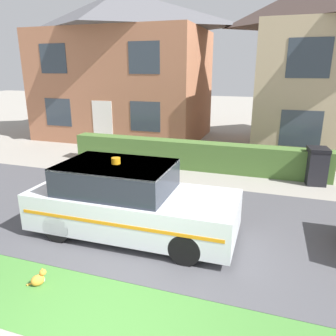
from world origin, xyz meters
name	(u,v)px	position (x,y,z in m)	size (l,w,h in m)	color
ground_plane	(98,336)	(0.00, 0.00, 0.00)	(80.00, 80.00, 0.00)	gray
road_strip	(177,221)	(0.00, 3.71, 0.01)	(28.00, 5.06, 0.01)	#4C4C51
lawn_verge	(113,314)	(0.00, 0.42, 0.00)	(28.00, 1.51, 0.01)	#478438
garden_hedge	(193,155)	(-0.73, 8.00, 0.50)	(9.27, 0.62, 1.00)	#4C7233
police_car	(129,201)	(-0.83, 2.82, 0.77)	(4.48, 1.87, 1.71)	black
cat	(39,279)	(-1.51, 0.66, 0.12)	(0.32, 0.27, 0.29)	orange
house_left	(123,66)	(-5.69, 12.73, 3.63)	(8.57, 5.52, 7.12)	#A86B4C
wheelie_bin	(316,166)	(3.34, 7.66, 0.59)	(0.68, 0.78, 1.17)	black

